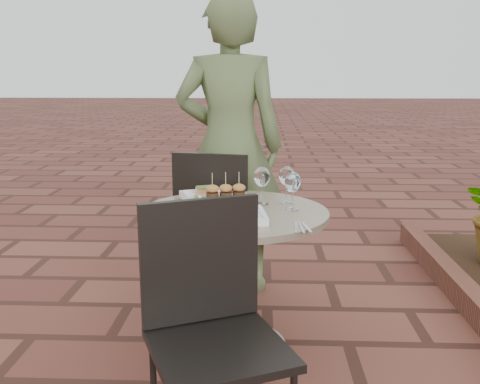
{
  "coord_description": "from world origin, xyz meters",
  "views": [
    {
      "loc": [
        0.38,
        -2.55,
        1.36
      ],
      "look_at": [
        0.28,
        -0.1,
        0.82
      ],
      "focal_mm": 40.0,
      "sensor_mm": 36.0,
      "label": 1
    }
  ],
  "objects_px": {
    "chair_far": "(216,215)",
    "plate_salmon": "(207,195)",
    "cafe_table": "(234,260)",
    "plate_tuna": "(236,216)",
    "chair_near": "(210,311)",
    "plate_sliders": "(226,198)",
    "diner": "(230,146)"
  },
  "relations": [
    {
      "from": "chair_far",
      "to": "plate_salmon",
      "type": "xyz_separation_m",
      "value": [
        -0.01,
        -0.35,
        0.2
      ]
    },
    {
      "from": "cafe_table",
      "to": "plate_tuna",
      "type": "xyz_separation_m",
      "value": [
        0.02,
        -0.15,
        0.26
      ]
    },
    {
      "from": "cafe_table",
      "to": "chair_far",
      "type": "bearing_deg",
      "value": 103.31
    },
    {
      "from": "chair_near",
      "to": "plate_sliders",
      "type": "relative_size",
      "value": 3.04
    },
    {
      "from": "chair_far",
      "to": "diner",
      "type": "relative_size",
      "value": 0.5
    },
    {
      "from": "plate_sliders",
      "to": "plate_salmon",
      "type": "bearing_deg",
      "value": 128.45
    },
    {
      "from": "diner",
      "to": "plate_sliders",
      "type": "bearing_deg",
      "value": 93.54
    },
    {
      "from": "chair_far",
      "to": "plate_tuna",
      "type": "distance_m",
      "value": 0.79
    },
    {
      "from": "chair_far",
      "to": "diner",
      "type": "xyz_separation_m",
      "value": [
        0.07,
        0.27,
        0.37
      ]
    },
    {
      "from": "plate_salmon",
      "to": "plate_sliders",
      "type": "distance_m",
      "value": 0.18
    },
    {
      "from": "cafe_table",
      "to": "chair_far",
      "type": "relative_size",
      "value": 0.97
    },
    {
      "from": "cafe_table",
      "to": "plate_sliders",
      "type": "height_order",
      "value": "plate_sliders"
    },
    {
      "from": "cafe_table",
      "to": "plate_tuna",
      "type": "relative_size",
      "value": 3.08
    },
    {
      "from": "plate_salmon",
      "to": "plate_sliders",
      "type": "relative_size",
      "value": 1.01
    },
    {
      "from": "chair_near",
      "to": "diner",
      "type": "relative_size",
      "value": 0.5
    },
    {
      "from": "chair_far",
      "to": "plate_tuna",
      "type": "bearing_deg",
      "value": 114.73
    },
    {
      "from": "diner",
      "to": "plate_tuna",
      "type": "xyz_separation_m",
      "value": [
        0.09,
        -1.01,
        -0.18
      ]
    },
    {
      "from": "chair_near",
      "to": "plate_sliders",
      "type": "xyz_separation_m",
      "value": [
        -0.0,
        0.82,
        0.22
      ]
    },
    {
      "from": "cafe_table",
      "to": "diner",
      "type": "relative_size",
      "value": 0.49
    },
    {
      "from": "chair_near",
      "to": "plate_salmon",
      "type": "distance_m",
      "value": 0.98
    },
    {
      "from": "chair_far",
      "to": "plate_sliders",
      "type": "xyz_separation_m",
      "value": [
        0.1,
        -0.49,
        0.22
      ]
    },
    {
      "from": "plate_salmon",
      "to": "cafe_table",
      "type": "bearing_deg",
      "value": -57.13
    },
    {
      "from": "plate_salmon",
      "to": "chair_far",
      "type": "bearing_deg",
      "value": 87.7
    },
    {
      "from": "diner",
      "to": "plate_tuna",
      "type": "relative_size",
      "value": 6.32
    },
    {
      "from": "plate_tuna",
      "to": "chair_far",
      "type": "bearing_deg",
      "value": 102.02
    },
    {
      "from": "cafe_table",
      "to": "chair_far",
      "type": "distance_m",
      "value": 0.61
    },
    {
      "from": "plate_salmon",
      "to": "chair_near",
      "type": "bearing_deg",
      "value": -83.45
    },
    {
      "from": "chair_near",
      "to": "plate_tuna",
      "type": "xyz_separation_m",
      "value": [
        0.06,
        0.56,
        0.2
      ]
    },
    {
      "from": "chair_near",
      "to": "plate_sliders",
      "type": "bearing_deg",
      "value": 66.44
    },
    {
      "from": "chair_near",
      "to": "diner",
      "type": "xyz_separation_m",
      "value": [
        -0.03,
        1.58,
        0.37
      ]
    },
    {
      "from": "chair_far",
      "to": "cafe_table",
      "type": "bearing_deg",
      "value": 116.02
    },
    {
      "from": "plate_sliders",
      "to": "plate_tuna",
      "type": "height_order",
      "value": "plate_sliders"
    }
  ]
}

